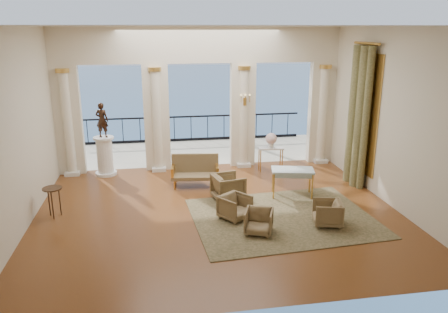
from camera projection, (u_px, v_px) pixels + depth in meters
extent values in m
plane|color=#442710|center=(218.00, 212.00, 10.97)|extent=(9.00, 9.00, 0.00)
plane|color=beige|center=(258.00, 181.00, 6.55)|extent=(9.00, 0.00, 9.00)
plane|color=beige|center=(17.00, 132.00, 9.63)|extent=(0.00, 8.00, 8.00)
plane|color=beige|center=(394.00, 119.00, 11.04)|extent=(0.00, 8.00, 8.00)
plane|color=white|center=(218.00, 26.00, 9.70)|extent=(9.00, 9.00, 0.00)
cube|color=beige|center=(199.00, 45.00, 13.49)|extent=(9.00, 0.30, 1.10)
cube|color=beige|center=(69.00, 121.00, 13.49)|extent=(0.80, 0.30, 3.40)
cylinder|color=beige|center=(68.00, 125.00, 13.35)|extent=(0.28, 0.28, 3.20)
cylinder|color=gold|center=(62.00, 70.00, 12.88)|extent=(0.40, 0.40, 0.12)
cube|color=silver|center=(73.00, 173.00, 13.79)|extent=(0.45, 0.45, 0.12)
cube|color=beige|center=(157.00, 118.00, 13.91)|extent=(0.80, 0.30, 3.40)
cylinder|color=beige|center=(157.00, 122.00, 13.77)|extent=(0.28, 0.28, 3.20)
cylinder|color=gold|center=(155.00, 69.00, 13.30)|extent=(0.40, 0.40, 0.12)
cube|color=silver|center=(159.00, 168.00, 14.21)|extent=(0.45, 0.45, 0.12)
cube|color=beige|center=(243.00, 115.00, 14.35)|extent=(0.80, 0.30, 3.40)
cylinder|color=beige|center=(244.00, 119.00, 14.21)|extent=(0.28, 0.28, 3.20)
cylinder|color=gold|center=(244.00, 68.00, 13.74)|extent=(0.40, 0.40, 0.12)
cube|color=silver|center=(243.00, 164.00, 14.65)|extent=(0.45, 0.45, 0.12)
cube|color=beige|center=(321.00, 113.00, 14.77)|extent=(0.80, 0.30, 3.40)
cylinder|color=beige|center=(322.00, 117.00, 14.63)|extent=(0.28, 0.28, 3.20)
cylinder|color=gold|center=(326.00, 67.00, 14.16)|extent=(0.40, 0.40, 0.12)
cube|color=silver|center=(320.00, 160.00, 15.07)|extent=(0.45, 0.45, 0.12)
cube|color=#B6AE9A|center=(195.00, 152.00, 16.47)|extent=(10.00, 3.60, 0.10)
cube|color=black|center=(191.00, 117.00, 17.69)|extent=(9.00, 0.06, 0.06)
cube|color=black|center=(191.00, 139.00, 17.96)|extent=(9.00, 0.06, 0.10)
cylinder|color=black|center=(191.00, 129.00, 17.83)|extent=(0.03, 0.03, 1.00)
cylinder|color=black|center=(87.00, 132.00, 17.19)|extent=(0.03, 0.03, 1.00)
cylinder|color=black|center=(288.00, 125.00, 18.47)|extent=(0.03, 0.03, 1.00)
cylinder|color=#4C3823|center=(243.00, 91.00, 16.93)|extent=(0.20, 0.20, 4.20)
plane|color=#275183|center=(162.00, 96.00, 69.44)|extent=(160.00, 160.00, 0.00)
cylinder|color=#4C4A28|center=(366.00, 120.00, 12.07)|extent=(0.26, 0.26, 4.00)
cylinder|color=#4C4A28|center=(357.00, 117.00, 12.49)|extent=(0.32, 0.32, 4.00)
cylinder|color=#4C4A28|center=(352.00, 114.00, 12.92)|extent=(0.26, 0.26, 4.00)
cylinder|color=gold|center=(367.00, 43.00, 11.92)|extent=(0.08, 1.40, 0.08)
cube|color=gold|center=(364.00, 114.00, 12.49)|extent=(0.04, 1.60, 3.40)
cube|color=gold|center=(245.00, 102.00, 13.91)|extent=(0.10, 0.04, 0.25)
cylinder|color=gold|center=(241.00, 99.00, 13.78)|extent=(0.02, 0.02, 0.22)
cylinder|color=gold|center=(245.00, 99.00, 13.80)|extent=(0.02, 0.02, 0.22)
cylinder|color=gold|center=(250.00, 99.00, 13.82)|extent=(0.02, 0.02, 0.22)
cube|color=#2F351D|center=(283.00, 218.00, 10.65)|extent=(4.53, 3.64, 0.02)
imported|color=#40321D|center=(235.00, 206.00, 10.54)|extent=(0.87, 0.86, 0.66)
imported|color=#40321D|center=(259.00, 220.00, 9.79)|extent=(0.76, 0.74, 0.62)
imported|color=#40321D|center=(327.00, 212.00, 10.20)|extent=(0.73, 0.76, 0.65)
imported|color=#40321D|center=(228.00, 186.00, 11.68)|extent=(0.86, 0.90, 0.78)
cube|color=#40321D|center=(195.00, 176.00, 12.70)|extent=(1.44, 0.72, 0.10)
cube|color=#40321D|center=(195.00, 163.00, 12.87)|extent=(1.38, 0.24, 0.56)
cube|color=gold|center=(173.00, 171.00, 12.62)|extent=(0.15, 0.57, 0.27)
cube|color=gold|center=(217.00, 170.00, 12.68)|extent=(0.15, 0.57, 0.27)
cylinder|color=gold|center=(174.00, 185.00, 12.51)|extent=(0.05, 0.05, 0.26)
cylinder|color=gold|center=(216.00, 184.00, 12.57)|extent=(0.05, 0.05, 0.26)
cylinder|color=gold|center=(175.00, 180.00, 12.94)|extent=(0.05, 0.05, 0.26)
cylinder|color=gold|center=(215.00, 179.00, 13.00)|extent=(0.05, 0.05, 0.26)
cube|color=#99B5C0|center=(293.00, 170.00, 11.84)|extent=(1.24, 0.85, 0.05)
cylinder|color=gold|center=(274.00, 186.00, 11.73)|extent=(0.05, 0.05, 0.72)
cylinder|color=gold|center=(312.00, 187.00, 11.67)|extent=(0.05, 0.05, 0.72)
cylinder|color=gold|center=(273.00, 180.00, 12.22)|extent=(0.05, 0.05, 0.72)
cylinder|color=gold|center=(310.00, 181.00, 12.16)|extent=(0.05, 0.05, 0.72)
cylinder|color=silver|center=(106.00, 173.00, 13.79)|extent=(0.67, 0.67, 0.09)
cylinder|color=silver|center=(105.00, 156.00, 13.63)|extent=(0.49, 0.49, 1.07)
cylinder|color=silver|center=(103.00, 138.00, 13.47)|extent=(0.62, 0.62, 0.07)
imported|color=black|center=(102.00, 120.00, 13.31)|extent=(0.45, 0.36, 1.07)
cube|color=silver|center=(271.00, 148.00, 13.99)|extent=(0.83, 0.39, 0.04)
cylinder|color=gold|center=(260.00, 161.00, 13.97)|extent=(0.04, 0.04, 0.72)
cylinder|color=gold|center=(282.00, 161.00, 14.02)|extent=(0.04, 0.04, 0.72)
cylinder|color=gold|center=(259.00, 159.00, 14.19)|extent=(0.04, 0.04, 0.72)
cylinder|color=gold|center=(281.00, 159.00, 14.24)|extent=(0.04, 0.04, 0.72)
cylinder|color=silver|center=(271.00, 144.00, 13.96)|extent=(0.18, 0.18, 0.23)
sphere|color=pink|center=(271.00, 139.00, 13.90)|extent=(0.36, 0.36, 0.36)
cylinder|color=black|center=(52.00, 188.00, 10.53)|extent=(0.46, 0.46, 0.03)
cylinder|color=black|center=(60.00, 201.00, 10.73)|extent=(0.03, 0.03, 0.72)
cylinder|color=black|center=(49.00, 202.00, 10.69)|extent=(0.03, 0.03, 0.72)
cylinder|color=black|center=(52.00, 205.00, 10.50)|extent=(0.03, 0.03, 0.72)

